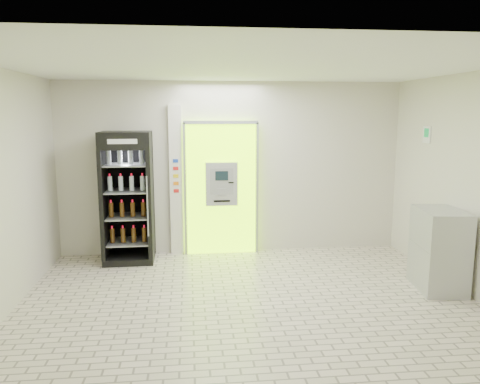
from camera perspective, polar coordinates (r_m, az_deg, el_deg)
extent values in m
plane|color=beige|center=(6.20, 1.25, -13.73)|extent=(6.00, 6.00, 0.00)
plane|color=beige|center=(8.23, -0.98, 2.92)|extent=(6.00, 0.00, 6.00)
plane|color=beige|center=(3.37, 6.91, -6.86)|extent=(6.00, 0.00, 6.00)
plane|color=beige|center=(6.84, 27.07, 0.52)|extent=(0.00, 5.00, 5.00)
plane|color=white|center=(5.72, 1.36, 15.07)|extent=(6.00, 6.00, 0.00)
cube|color=#92EA00|center=(8.20, -2.32, 0.42)|extent=(1.20, 0.12, 2.30)
cube|color=gray|center=(8.03, -2.34, 8.47)|extent=(1.28, 0.04, 0.06)
cube|color=gray|center=(8.11, -6.73, 0.26)|extent=(0.04, 0.04, 2.30)
cube|color=gray|center=(8.19, 2.12, 0.41)|extent=(0.04, 0.04, 2.30)
cube|color=black|center=(8.28, -1.57, -4.08)|extent=(0.62, 0.01, 0.67)
cube|color=black|center=(8.04, -4.76, 6.16)|extent=(0.22, 0.01, 0.18)
cube|color=#A9ABB1|center=(8.07, -2.27, 0.99)|extent=(0.55, 0.12, 0.75)
cube|color=black|center=(7.99, -2.24, 1.99)|extent=(0.22, 0.01, 0.16)
cube|color=gray|center=(8.03, -2.23, 0.01)|extent=(0.16, 0.01, 0.12)
cube|color=black|center=(8.02, -1.10, 1.16)|extent=(0.09, 0.01, 0.02)
cube|color=black|center=(8.06, -2.22, -1.11)|extent=(0.28, 0.01, 0.03)
cube|color=silver|center=(8.18, -7.79, 1.38)|extent=(0.22, 0.10, 2.60)
cube|color=#193FB2|center=(8.08, -7.86, 3.78)|extent=(0.09, 0.01, 0.06)
cube|color=red|center=(8.10, -7.84, 2.86)|extent=(0.09, 0.01, 0.06)
cube|color=yellow|center=(8.11, -7.82, 1.95)|extent=(0.09, 0.01, 0.06)
cube|color=orange|center=(8.13, -7.80, 1.04)|extent=(0.09, 0.01, 0.06)
cube|color=red|center=(8.15, -7.78, 0.14)|extent=(0.09, 0.01, 0.06)
cube|color=black|center=(7.95, -13.53, -0.63)|extent=(0.82, 0.75, 2.16)
cube|color=black|center=(8.29, -13.24, -0.21)|extent=(0.81, 0.06, 2.16)
cube|color=#B5091D|center=(7.49, -14.16, 5.99)|extent=(0.79, 0.02, 0.26)
cube|color=white|center=(7.48, -14.16, 5.99)|extent=(0.45, 0.01, 0.08)
cube|color=black|center=(8.19, -13.25, -7.72)|extent=(0.82, 0.75, 0.11)
cylinder|color=gray|center=(7.55, -11.22, -1.74)|extent=(0.02, 0.02, 0.97)
cube|color=gray|center=(8.12, -13.32, -5.89)|extent=(0.69, 0.64, 0.02)
cube|color=gray|center=(8.01, -13.44, -2.91)|extent=(0.69, 0.64, 0.02)
cube|color=gray|center=(7.93, -13.56, 0.14)|extent=(0.69, 0.64, 0.02)
cube|color=gray|center=(7.88, -13.68, 3.25)|extent=(0.69, 0.64, 0.02)
cube|color=#A9ABB1|center=(7.14, 23.11, -6.49)|extent=(0.68, 0.92, 1.14)
cube|color=gray|center=(6.99, 21.07, -6.21)|extent=(0.11, 0.83, 0.01)
cube|color=white|center=(7.98, 21.84, 6.50)|extent=(0.02, 0.22, 0.26)
cube|color=#0D9041|center=(7.97, 21.77, 6.72)|extent=(0.00, 0.14, 0.14)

